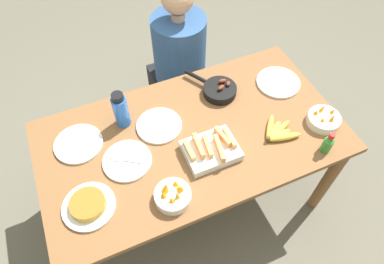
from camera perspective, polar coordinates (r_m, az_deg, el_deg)
name	(u,v)px	position (r m, az deg, el deg)	size (l,w,h in m)	color
ground_plane	(192,196)	(2.51, 0.00, -10.62)	(14.00, 14.00, 0.00)	#666051
dining_table	(192,145)	(1.94, 0.00, -2.23)	(1.65, 0.90, 0.75)	brown
banana_bunch	(277,132)	(1.90, 14.01, -0.07)	(0.20, 0.21, 0.04)	gold
melon_tray	(211,149)	(1.77, 3.18, -2.91)	(0.28, 0.21, 0.09)	silver
skillet	(219,90)	(2.04, 4.50, 7.04)	(0.24, 0.33, 0.08)	black
frittata_plate_center	(88,205)	(1.70, -16.91, -11.60)	(0.25, 0.25, 0.05)	silver
empty_plate_near_front	(278,82)	(2.17, 14.17, 8.02)	(0.26, 0.26, 0.02)	silver
empty_plate_far_left	(159,126)	(1.90, -5.49, 1.07)	(0.25, 0.25, 0.02)	silver
empty_plate_far_right	(127,161)	(1.79, -10.74, -4.72)	(0.25, 0.25, 0.02)	silver
empty_plate_mid_edge	(79,144)	(1.91, -18.38, -1.88)	(0.26, 0.26, 0.02)	silver
fruit_bowl_mango	(173,195)	(1.64, -3.23, -10.50)	(0.18, 0.18, 0.11)	silver
fruit_bowl_citrus	(324,119)	(2.02, 21.07, 2.00)	(0.18, 0.18, 0.11)	silver
water_bottle	(121,110)	(1.87, -11.79, 3.59)	(0.08, 0.08, 0.23)	blue
hot_sauce_bottle	(328,143)	(1.89, 21.70, -1.78)	(0.05, 0.05, 0.14)	#337F2D
person_figure	(180,71)	(2.57, -1.98, 10.07)	(0.40, 0.40, 1.19)	black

